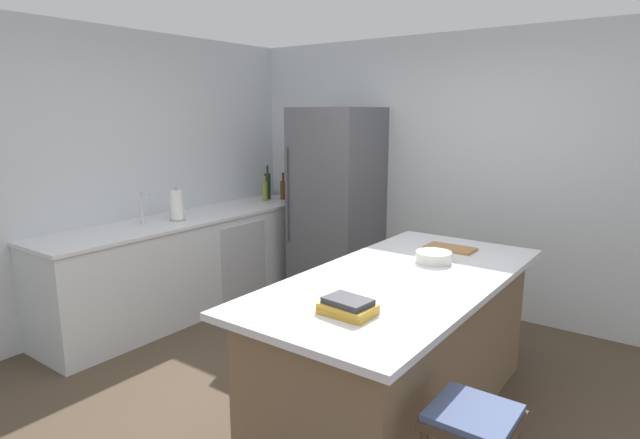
% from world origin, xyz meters
% --- Properties ---
extents(ground_plane, '(7.20, 7.20, 0.00)m').
position_xyz_m(ground_plane, '(0.00, 0.00, 0.00)').
color(ground_plane, '#4C3D2D').
extents(wall_rear, '(6.00, 0.10, 2.60)m').
position_xyz_m(wall_rear, '(0.00, 2.25, 1.30)').
color(wall_rear, silver).
rests_on(wall_rear, ground_plane).
extents(wall_left, '(0.10, 6.00, 2.60)m').
position_xyz_m(wall_left, '(-2.45, 0.00, 1.30)').
color(wall_left, silver).
rests_on(wall_left, ground_plane).
extents(counter_run_left, '(0.69, 2.96, 0.91)m').
position_xyz_m(counter_run_left, '(-2.07, 0.64, 0.46)').
color(counter_run_left, silver).
rests_on(counter_run_left, ground_plane).
extents(kitchen_island, '(1.07, 2.25, 0.91)m').
position_xyz_m(kitchen_island, '(0.39, 0.21, 0.46)').
color(kitchen_island, '#7A6047').
rests_on(kitchen_island, ground_plane).
extents(refrigerator, '(0.77, 0.77, 1.93)m').
position_xyz_m(refrigerator, '(-1.21, 1.83, 0.96)').
color(refrigerator, '#56565B').
rests_on(refrigerator, ground_plane).
extents(bar_stool, '(0.36, 0.36, 0.65)m').
position_xyz_m(bar_stool, '(1.13, -0.54, 0.53)').
color(bar_stool, '#473828').
rests_on(bar_stool, ground_plane).
extents(sink_faucet, '(0.15, 0.05, 0.30)m').
position_xyz_m(sink_faucet, '(-2.12, 0.16, 1.07)').
color(sink_faucet, silver).
rests_on(sink_faucet, counter_run_left).
extents(paper_towel_roll, '(0.14, 0.14, 0.31)m').
position_xyz_m(paper_towel_roll, '(-2.02, 0.45, 1.04)').
color(paper_towel_roll, gray).
rests_on(paper_towel_roll, counter_run_left).
extents(hot_sauce_bottle, '(0.06, 0.06, 0.20)m').
position_xyz_m(hot_sauce_bottle, '(-2.00, 1.99, 0.99)').
color(hot_sauce_bottle, red).
rests_on(hot_sauce_bottle, counter_run_left).
extents(syrup_bottle, '(0.06, 0.06, 0.30)m').
position_xyz_m(syrup_bottle, '(-1.99, 1.90, 1.03)').
color(syrup_bottle, '#5B3319').
rests_on(syrup_bottle, counter_run_left).
extents(wine_bottle, '(0.07, 0.07, 0.38)m').
position_xyz_m(wine_bottle, '(-2.14, 1.82, 1.06)').
color(wine_bottle, '#19381E').
rests_on(wine_bottle, counter_run_left).
extents(olive_oil_bottle, '(0.05, 0.05, 0.29)m').
position_xyz_m(olive_oil_bottle, '(-2.08, 1.71, 1.03)').
color(olive_oil_bottle, olive).
rests_on(olive_oil_bottle, counter_run_left).
extents(cookbook_stack, '(0.27, 0.19, 0.08)m').
position_xyz_m(cookbook_stack, '(0.46, -0.50, 0.94)').
color(cookbook_stack, gold).
rests_on(cookbook_stack, kitchen_island).
extents(mixing_bowl, '(0.24, 0.24, 0.07)m').
position_xyz_m(mixing_bowl, '(0.42, 0.59, 0.94)').
color(mixing_bowl, silver).
rests_on(mixing_bowl, kitchen_island).
extents(cutting_board, '(0.35, 0.19, 0.02)m').
position_xyz_m(cutting_board, '(0.38, 0.97, 0.92)').
color(cutting_board, '#9E7042').
rests_on(cutting_board, kitchen_island).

